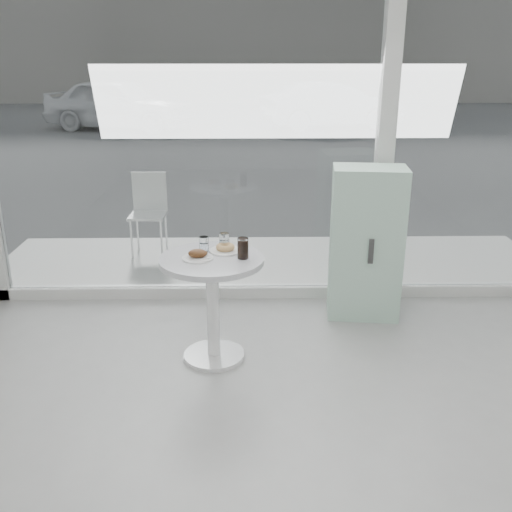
{
  "coord_description": "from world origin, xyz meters",
  "views": [
    {
      "loc": [
        -0.26,
        -1.76,
        2.09
      ],
      "look_at": [
        -0.2,
        1.7,
        0.85
      ],
      "focal_mm": 40.0,
      "sensor_mm": 36.0,
      "label": 1
    }
  ],
  "objects_px": {
    "patio_chair": "(149,208)",
    "car_silver": "(331,106)",
    "plate_fritter": "(198,255)",
    "plate_donut": "(225,249)",
    "main_table": "(212,287)",
    "car_white": "(119,104)",
    "water_tumbler_b": "(224,242)",
    "mint_cabinet": "(366,243)",
    "water_tumbler_a": "(204,245)",
    "cola_glass": "(243,249)"
  },
  "relations": [
    {
      "from": "car_silver",
      "to": "plate_donut",
      "type": "bearing_deg",
      "value": 153.67
    },
    {
      "from": "water_tumbler_b",
      "to": "cola_glass",
      "type": "xyz_separation_m",
      "value": [
        0.13,
        -0.2,
        0.02
      ]
    },
    {
      "from": "car_silver",
      "to": "plate_fritter",
      "type": "height_order",
      "value": "car_silver"
    },
    {
      "from": "mint_cabinet",
      "to": "plate_donut",
      "type": "xyz_separation_m",
      "value": [
        -1.12,
        -0.6,
        0.17
      ]
    },
    {
      "from": "main_table",
      "to": "car_white",
      "type": "xyz_separation_m",
      "value": [
        -3.34,
        13.05,
        0.16
      ]
    },
    {
      "from": "car_silver",
      "to": "plate_donut",
      "type": "relative_size",
      "value": 17.57
    },
    {
      "from": "patio_chair",
      "to": "car_silver",
      "type": "relative_size",
      "value": 0.21
    },
    {
      "from": "patio_chair",
      "to": "car_white",
      "type": "xyz_separation_m",
      "value": [
        -2.54,
        10.83,
        0.18
      ]
    },
    {
      "from": "cola_glass",
      "to": "water_tumbler_a",
      "type": "bearing_deg",
      "value": 151.47
    },
    {
      "from": "car_white",
      "to": "water_tumbler_b",
      "type": "distance_m",
      "value": 13.32
    },
    {
      "from": "water_tumbler_b",
      "to": "main_table",
      "type": "bearing_deg",
      "value": -114.34
    },
    {
      "from": "water_tumbler_b",
      "to": "water_tumbler_a",
      "type": "bearing_deg",
      "value": -159.86
    },
    {
      "from": "water_tumbler_a",
      "to": "water_tumbler_b",
      "type": "distance_m",
      "value": 0.15
    },
    {
      "from": "water_tumbler_a",
      "to": "mint_cabinet",
      "type": "bearing_deg",
      "value": 25.17
    },
    {
      "from": "mint_cabinet",
      "to": "patio_chair",
      "type": "distance_m",
      "value": 2.51
    },
    {
      "from": "car_silver",
      "to": "water_tumbler_b",
      "type": "distance_m",
      "value": 13.25
    },
    {
      "from": "plate_fritter",
      "to": "plate_donut",
      "type": "relative_size",
      "value": 0.94
    },
    {
      "from": "mint_cabinet",
      "to": "plate_fritter",
      "type": "relative_size",
      "value": 5.89
    },
    {
      "from": "main_table",
      "to": "plate_fritter",
      "type": "relative_size",
      "value": 3.63
    },
    {
      "from": "car_silver",
      "to": "main_table",
      "type": "bearing_deg",
      "value": 153.39
    },
    {
      "from": "cola_glass",
      "to": "main_table",
      "type": "bearing_deg",
      "value": 174.79
    },
    {
      "from": "patio_chair",
      "to": "plate_fritter",
      "type": "xyz_separation_m",
      "value": [
        0.71,
        -2.25,
        0.26
      ]
    },
    {
      "from": "car_white",
      "to": "car_silver",
      "type": "relative_size",
      "value": 1.05
    },
    {
      "from": "mint_cabinet",
      "to": "plate_fritter",
      "type": "height_order",
      "value": "mint_cabinet"
    },
    {
      "from": "main_table",
      "to": "water_tumbler_a",
      "type": "relative_size",
      "value": 7.24
    },
    {
      "from": "car_silver",
      "to": "cola_glass",
      "type": "xyz_separation_m",
      "value": [
        -2.5,
        -13.18,
        0.18
      ]
    },
    {
      "from": "mint_cabinet",
      "to": "water_tumbler_b",
      "type": "distance_m",
      "value": 1.27
    },
    {
      "from": "patio_chair",
      "to": "car_white",
      "type": "height_order",
      "value": "car_white"
    },
    {
      "from": "mint_cabinet",
      "to": "water_tumbler_a",
      "type": "distance_m",
      "value": 1.42
    },
    {
      "from": "patio_chair",
      "to": "car_silver",
      "type": "bearing_deg",
      "value": 73.63
    },
    {
      "from": "plate_fritter",
      "to": "cola_glass",
      "type": "relative_size",
      "value": 1.47
    },
    {
      "from": "plate_donut",
      "to": "water_tumbler_a",
      "type": "height_order",
      "value": "water_tumbler_a"
    },
    {
      "from": "patio_chair",
      "to": "car_white",
      "type": "relative_size",
      "value": 0.2
    },
    {
      "from": "plate_donut",
      "to": "cola_glass",
      "type": "relative_size",
      "value": 1.57
    },
    {
      "from": "plate_fritter",
      "to": "plate_donut",
      "type": "bearing_deg",
      "value": 39.72
    },
    {
      "from": "plate_fritter",
      "to": "plate_donut",
      "type": "xyz_separation_m",
      "value": [
        0.18,
        0.15,
        -0.01
      ]
    },
    {
      "from": "car_white",
      "to": "plate_donut",
      "type": "xyz_separation_m",
      "value": [
        3.43,
        -12.93,
        0.08
      ]
    },
    {
      "from": "water_tumbler_a",
      "to": "cola_glass",
      "type": "height_order",
      "value": "cola_glass"
    },
    {
      "from": "car_white",
      "to": "plate_donut",
      "type": "bearing_deg",
      "value": -148.91
    },
    {
      "from": "car_silver",
      "to": "patio_chair",
      "type": "bearing_deg",
      "value": 147.26
    },
    {
      "from": "car_white",
      "to": "cola_glass",
      "type": "bearing_deg",
      "value": -148.55
    },
    {
      "from": "plate_donut",
      "to": "cola_glass",
      "type": "height_order",
      "value": "cola_glass"
    },
    {
      "from": "main_table",
      "to": "car_white",
      "type": "height_order",
      "value": "car_white"
    },
    {
      "from": "car_white",
      "to": "water_tumbler_b",
      "type": "xyz_separation_m",
      "value": [
        3.42,
        -12.87,
        0.11
      ]
    },
    {
      "from": "plate_fritter",
      "to": "water_tumbler_a",
      "type": "bearing_deg",
      "value": 79.18
    },
    {
      "from": "water_tumbler_b",
      "to": "car_silver",
      "type": "bearing_deg",
      "value": 78.54
    },
    {
      "from": "plate_donut",
      "to": "cola_glass",
      "type": "xyz_separation_m",
      "value": [
        0.12,
        -0.14,
        0.05
      ]
    },
    {
      "from": "mint_cabinet",
      "to": "water_tumbler_b",
      "type": "bearing_deg",
      "value": -147.46
    },
    {
      "from": "car_silver",
      "to": "water_tumbler_b",
      "type": "bearing_deg",
      "value": 153.58
    },
    {
      "from": "car_white",
      "to": "plate_fritter",
      "type": "bearing_deg",
      "value": -149.8
    }
  ]
}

